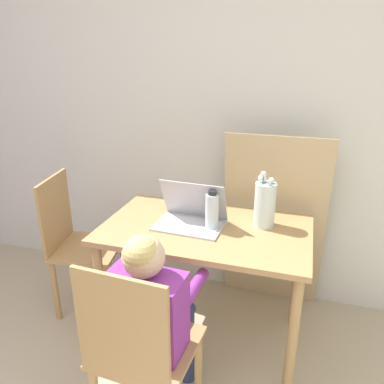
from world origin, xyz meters
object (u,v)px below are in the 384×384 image
object	(u,v)px
chair_spare	(77,243)
person_seated	(152,305)
chair_occupied	(140,352)
flower_vase	(265,203)
laptop	(191,215)
water_bottle	(212,211)

from	to	relation	value
chair_spare	person_seated	size ratio (longest dim) A/B	0.93
chair_occupied	flower_vase	bearing A→B (deg)	-112.55
flower_vase	chair_spare	bearing A→B (deg)	-177.43
laptop	water_bottle	size ratio (longest dim) A/B	1.72
person_seated	chair_spare	bearing A→B (deg)	-34.60
person_seated	water_bottle	world-z (taller)	person_seated
water_bottle	person_seated	bearing A→B (deg)	-102.26
person_seated	laptop	distance (m)	0.60
chair_occupied	water_bottle	size ratio (longest dim) A/B	4.16
chair_spare	person_seated	distance (m)	1.01
flower_vase	water_bottle	world-z (taller)	flower_vase
laptop	water_bottle	bearing A→B (deg)	-9.88
laptop	flower_vase	bearing A→B (deg)	16.71
chair_spare	laptop	world-z (taller)	laptop
chair_occupied	flower_vase	size ratio (longest dim) A/B	2.86
person_seated	flower_vase	distance (m)	0.81
chair_spare	person_seated	bearing A→B (deg)	-138.30
person_seated	laptop	bearing A→B (deg)	-86.23
chair_spare	person_seated	xyz separation A→B (m)	(0.79, -0.61, 0.14)
chair_spare	water_bottle	bearing A→B (deg)	-104.87
laptop	chair_occupied	bearing A→B (deg)	-87.76
chair_occupied	laptop	xyz separation A→B (m)	(0.00, 0.69, 0.32)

